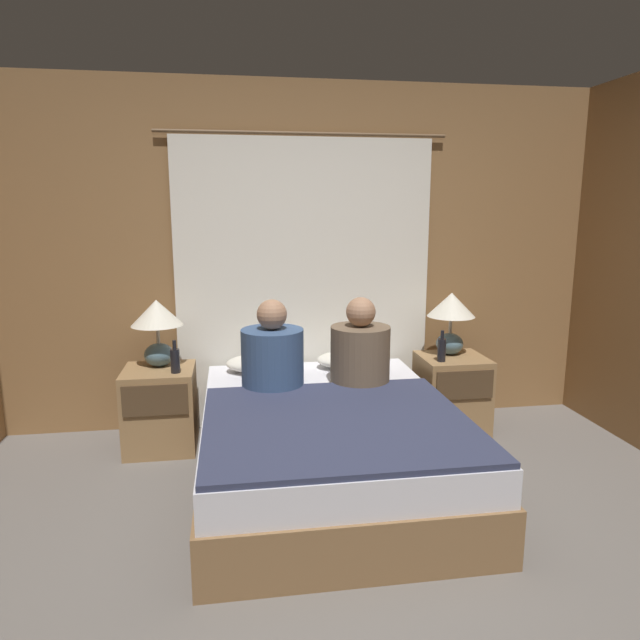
{
  "coord_description": "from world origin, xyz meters",
  "views": [
    {
      "loc": [
        -0.53,
        -2.09,
        1.62
      ],
      "look_at": [
        0.0,
        1.31,
        0.94
      ],
      "focal_mm": 32.0,
      "sensor_mm": 36.0,
      "label": 1
    }
  ],
  "objects": [
    {
      "name": "ground_plane",
      "position": [
        0.0,
        0.0,
        0.0
      ],
      "size": [
        16.0,
        16.0,
        0.0
      ],
      "primitive_type": "plane",
      "color": "#66605B"
    },
    {
      "name": "wall_back",
      "position": [
        0.0,
        2.11,
        1.25
      ],
      "size": [
        4.47,
        0.06,
        2.5
      ],
      "color": "olive",
      "rests_on": "ground_plane"
    },
    {
      "name": "curtain_panel",
      "position": [
        0.0,
        2.04,
        1.07
      ],
      "size": [
        2.07,
        0.03,
        2.14
      ],
      "color": "white",
      "rests_on": "ground_plane"
    },
    {
      "name": "bed",
      "position": [
        0.0,
        1.02,
        0.24
      ],
      "size": [
        1.46,
        1.95,
        0.49
      ],
      "color": "olive",
      "rests_on": "ground_plane"
    },
    {
      "name": "nightstand_left",
      "position": [
        -1.03,
        1.69,
        0.28
      ],
      "size": [
        0.46,
        0.46,
        0.56
      ],
      "color": "#937047",
      "rests_on": "ground_plane"
    },
    {
      "name": "nightstand_right",
      "position": [
        1.03,
        1.69,
        0.28
      ],
      "size": [
        0.46,
        0.46,
        0.56
      ],
      "color": "#937047",
      "rests_on": "ground_plane"
    },
    {
      "name": "lamp_left",
      "position": [
        -1.03,
        1.77,
        0.86
      ],
      "size": [
        0.34,
        0.34,
        0.46
      ],
      "color": "slate",
      "rests_on": "nightstand_left"
    },
    {
      "name": "lamp_right",
      "position": [
        1.03,
        1.77,
        0.86
      ],
      "size": [
        0.34,
        0.34,
        0.46
      ],
      "color": "slate",
      "rests_on": "nightstand_right"
    },
    {
      "name": "pillow_left",
      "position": [
        -0.32,
        1.79,
        0.55
      ],
      "size": [
        0.53,
        0.33,
        0.12
      ],
      "color": "silver",
      "rests_on": "bed"
    },
    {
      "name": "pillow_right",
      "position": [
        0.32,
        1.79,
        0.55
      ],
      "size": [
        0.53,
        0.33,
        0.12
      ],
      "color": "silver",
      "rests_on": "bed"
    },
    {
      "name": "blanket_on_bed",
      "position": [
        0.0,
        0.71,
        0.5
      ],
      "size": [
        1.4,
        1.28,
        0.03
      ],
      "color": "#2D334C",
      "rests_on": "bed"
    },
    {
      "name": "person_left_in_bed",
      "position": [
        -0.29,
        1.39,
        0.71
      ],
      "size": [
        0.39,
        0.39,
        0.57
      ],
      "color": "#38517A",
      "rests_on": "bed"
    },
    {
      "name": "person_right_in_bed",
      "position": [
        0.28,
        1.39,
        0.71
      ],
      "size": [
        0.38,
        0.38,
        0.57
      ],
      "color": "brown",
      "rests_on": "bed"
    },
    {
      "name": "beer_bottle_on_left_stand",
      "position": [
        -0.91,
        1.59,
        0.64
      ],
      "size": [
        0.06,
        0.06,
        0.22
      ],
      "color": "black",
      "rests_on": "nightstand_left"
    },
    {
      "name": "beer_bottle_on_right_stand",
      "position": [
        0.9,
        1.59,
        0.65
      ],
      "size": [
        0.06,
        0.06,
        0.22
      ],
      "color": "black",
      "rests_on": "nightstand_right"
    }
  ]
}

